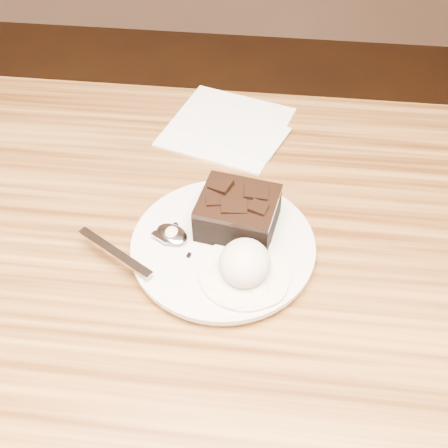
# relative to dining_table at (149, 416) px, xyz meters

# --- Properties ---
(dining_table) EXTENTS (1.20, 0.80, 0.75)m
(dining_table) POSITION_rel_dining_table_xyz_m (0.00, 0.00, 0.00)
(dining_table) COLOR #522D12
(dining_table) RESTS_ON floor
(plate) EXTENTS (0.22, 0.22, 0.02)m
(plate) POSITION_rel_dining_table_xyz_m (0.12, 0.06, 0.38)
(plate) COLOR silver
(plate) RESTS_ON dining_table
(brownie) EXTENTS (0.10, 0.09, 0.04)m
(brownie) POSITION_rel_dining_table_xyz_m (0.13, 0.08, 0.41)
(brownie) COLOR black
(brownie) RESTS_ON plate
(ice_cream_scoop) EXTENTS (0.06, 0.06, 0.05)m
(ice_cream_scoop) POSITION_rel_dining_table_xyz_m (0.15, 0.01, 0.41)
(ice_cream_scoop) COLOR white
(ice_cream_scoop) RESTS_ON plate
(melt_puddle) EXTENTS (0.10, 0.10, 0.00)m
(melt_puddle) POSITION_rel_dining_table_xyz_m (0.15, 0.01, 0.39)
(melt_puddle) COLOR white
(melt_puddle) RESTS_ON plate
(spoon) EXTENTS (0.16, 0.11, 0.01)m
(spoon) POSITION_rel_dining_table_xyz_m (0.06, 0.06, 0.40)
(spoon) COLOR silver
(spoon) RESTS_ON plate
(napkin) EXTENTS (0.21, 0.21, 0.01)m
(napkin) POSITION_rel_dining_table_xyz_m (0.10, 0.30, 0.38)
(napkin) COLOR white
(napkin) RESTS_ON dining_table
(crumb_a) EXTENTS (0.01, 0.01, 0.00)m
(crumb_a) POSITION_rel_dining_table_xyz_m (0.11, 0.02, 0.39)
(crumb_a) COLOR black
(crumb_a) RESTS_ON plate
(crumb_b) EXTENTS (0.01, 0.01, 0.00)m
(crumb_b) POSITION_rel_dining_table_xyz_m (0.06, 0.08, 0.39)
(crumb_b) COLOR black
(crumb_b) RESTS_ON plate
(crumb_c) EXTENTS (0.01, 0.01, 0.00)m
(crumb_c) POSITION_rel_dining_table_xyz_m (0.08, 0.03, 0.39)
(crumb_c) COLOR black
(crumb_c) RESTS_ON plate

